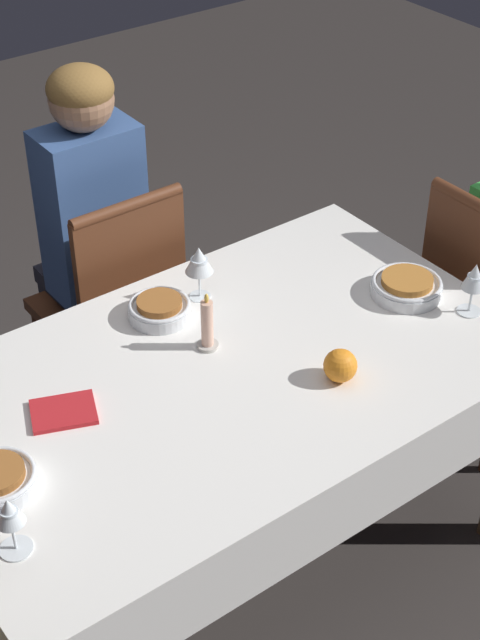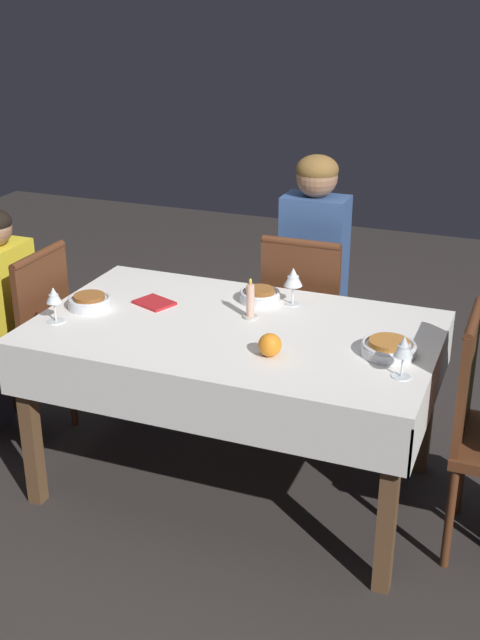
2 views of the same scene
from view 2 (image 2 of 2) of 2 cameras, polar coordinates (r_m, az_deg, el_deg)
ground_plane at (r=3.50m, az=-0.36°, el=-11.58°), size 8.00×8.00×0.00m
dining_table at (r=3.17m, az=-0.39°, el=-1.80°), size 1.57×0.94×0.74m
chair_north at (r=3.80m, az=4.70°, el=0.17°), size 0.40×0.40×0.93m
chair_west at (r=3.70m, az=-15.02°, el=-1.26°), size 0.40×0.40×0.93m
person_adult_denim at (r=3.86m, az=5.44°, el=3.70°), size 0.30×0.34×1.27m
bowl_north at (r=3.37m, az=1.44°, el=1.78°), size 0.17×0.17×0.06m
wine_glass_north at (r=3.31m, az=3.80°, el=3.00°), size 0.08×0.08×0.16m
bowl_east at (r=2.94m, az=10.51°, el=-1.92°), size 0.20×0.20×0.06m
wine_glass_east at (r=2.75m, az=11.56°, el=-1.96°), size 0.07×0.07×0.15m
bowl_west at (r=3.37m, az=-10.66°, el=1.32°), size 0.18×0.18×0.06m
wine_glass_west at (r=3.22m, az=-13.11°, el=1.59°), size 0.07×0.07×0.15m
candle_centerpiece at (r=3.19m, az=0.74°, el=1.22°), size 0.06×0.06×0.17m
orange_fruit at (r=2.88m, az=2.14°, el=-1.78°), size 0.09×0.09×0.09m
napkin_red_folded at (r=3.37m, az=-6.12°, el=1.23°), size 0.19×0.17×0.01m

